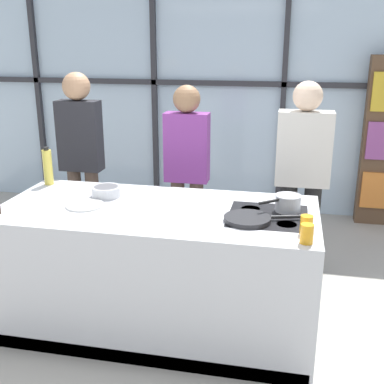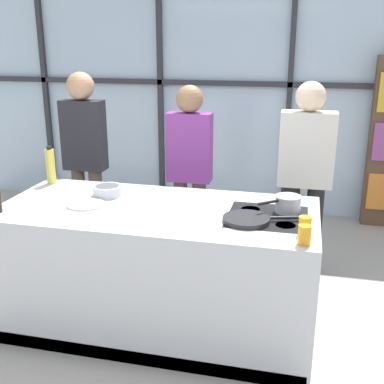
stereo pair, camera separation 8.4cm
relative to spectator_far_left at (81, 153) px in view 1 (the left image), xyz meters
The scene contains 14 objects.
ground_plane 1.74m from the spectator_far_left, 44.64° to the right, with size 18.00×18.00×0.00m, color #ADA89E.
back_window_wall 2.03m from the spectator_far_left, 60.10° to the left, with size 6.40×0.10×2.80m.
bookshelf 3.25m from the spectator_far_left, 28.33° to the left, with size 0.41×0.19×1.88m.
demo_island 1.51m from the spectator_far_left, 44.65° to the right, with size 2.21×1.00×0.92m.
spectator_far_left is the anchor object (origin of this frame).
spectator_center_left 0.99m from the spectator_far_left, ahead, with size 0.38×0.23×1.67m.
spectator_center_right 1.99m from the spectator_far_left, ahead, with size 0.45×0.24×1.72m.
frying_pan 1.98m from the spectator_far_left, 33.91° to the right, with size 0.53×0.30×0.03m.
saucepan 2.07m from the spectator_far_left, 24.53° to the right, with size 0.28×0.25×0.11m.
white_plate 1.16m from the spectator_far_left, 64.97° to the right, with size 0.26×0.26×0.01m, color white.
mixing_bowl 0.98m from the spectator_far_left, 55.36° to the right, with size 0.22×0.22×0.08m.
oil_bottle 0.61m from the spectator_far_left, 90.97° to the right, with size 0.07×0.07×0.30m.
juice_glass_near 2.43m from the spectator_far_left, 34.69° to the right, with size 0.08×0.08×0.11m, color orange.
juice_glass_far 2.35m from the spectator_far_left, 31.88° to the right, with size 0.08×0.08×0.11m, color orange.
Camera 1 is at (0.88, -3.02, 2.04)m, focal length 45.00 mm.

